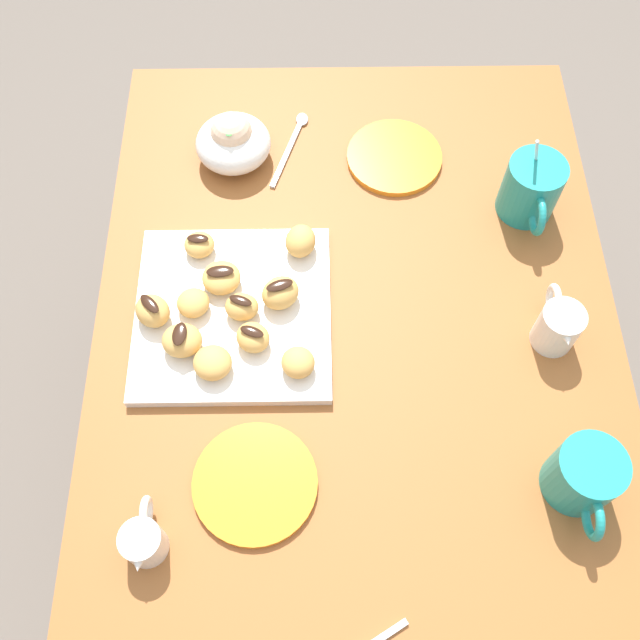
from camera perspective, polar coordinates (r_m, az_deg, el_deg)
The scene contains 29 objects.
ground_plane at distance 1.69m, azimuth 1.86°, elevation -11.94°, with size 8.00×8.00×0.00m, color #665B51.
dining_table at distance 1.14m, azimuth 2.69°, elevation -4.01°, with size 1.06×0.76×0.71m.
pastry_plate_square at distance 1.04m, azimuth -6.90°, elevation 0.56°, with size 0.28×0.28×0.02m, color silver.
coffee_mug_teal_left at distance 1.15m, azimuth 16.46°, elevation 10.02°, with size 0.13×0.09×0.15m.
coffee_mug_teal_right at distance 0.96m, azimuth 20.27°, elevation -11.51°, with size 0.12×0.09×0.09m.
cream_pitcher_white at distance 1.04m, azimuth 18.38°, elevation -0.39°, with size 0.10×0.06×0.07m.
ice_cream_bowl at distance 1.19m, azimuth -6.92°, elevation 13.91°, with size 0.12×0.12×0.09m.
chocolate_sauce_pitcher at distance 0.93m, azimuth -13.84°, elevation -16.66°, with size 0.09×0.05×0.06m.
saucer_orange_left at distance 1.21m, azimuth 5.91°, elevation 12.73°, with size 0.16×0.16×0.01m, color orange.
saucer_orange_right at distance 0.95m, azimuth -5.18°, elevation -12.78°, with size 0.16×0.16×0.01m, color orange.
loose_spoon_near_saucer at distance 1.23m, azimuth -2.17°, elevation 14.06°, with size 0.16×0.06×0.01m.
beignet_0 at distance 0.97m, azimuth -1.75°, elevation -3.39°, with size 0.05×0.05×0.03m, color #DBA351.
beignet_1 at distance 1.00m, azimuth -10.89°, elevation -1.61°, with size 0.05×0.06×0.04m, color #DBA351.
chocolate_drizzle_1 at distance 0.98m, azimuth -11.09°, elevation -1.09°, with size 0.04×0.02×0.01m, color black.
beignet_2 at distance 0.99m, azimuth -5.34°, elevation -1.39°, with size 0.05×0.04×0.03m, color #DBA351.
chocolate_drizzle_2 at distance 0.98m, azimuth -5.43°, elevation -0.92°, with size 0.03×0.02×0.01m, color black.
beignet_3 at distance 1.04m, azimuth -7.82°, elevation 3.34°, with size 0.06×0.06×0.03m, color #DBA351.
chocolate_drizzle_3 at distance 1.03m, azimuth -7.94°, elevation 3.85°, with size 0.04×0.02×0.01m, color black.
beignet_4 at distance 1.08m, azimuth -9.55°, elevation 5.91°, with size 0.04×0.04×0.03m, color #DBA351.
chocolate_drizzle_4 at distance 1.07m, azimuth -9.67°, elevation 6.39°, with size 0.03×0.02×0.01m, color black.
beignet_5 at distance 1.02m, azimuth -3.17°, elevation 2.17°, with size 0.06×0.05×0.04m, color #DBA351.
chocolate_drizzle_5 at distance 1.00m, azimuth -3.23°, elevation 2.77°, with size 0.04×0.02×0.01m, color black.
beignet_6 at distance 1.02m, azimuth -6.22°, elevation 1.04°, with size 0.05×0.04×0.03m, color #DBA351.
chocolate_drizzle_6 at distance 1.00m, azimuth -6.32°, elevation 1.55°, with size 0.03×0.01×0.01m, color black.
beignet_7 at distance 1.06m, azimuth -1.56°, elevation 6.28°, with size 0.04×0.05×0.04m, color #DBA351.
beignet_8 at distance 0.98m, azimuth -8.52°, elevation -3.38°, with size 0.05×0.05×0.03m, color #DBA351.
beignet_9 at distance 1.03m, azimuth -13.13°, elevation 0.71°, with size 0.05×0.05×0.04m, color #DBA351.
chocolate_drizzle_9 at distance 1.01m, azimuth -13.37°, elevation 1.27°, with size 0.04×0.02×0.01m, color black.
beignet_10 at distance 1.03m, azimuth -10.03°, elevation 1.34°, with size 0.05×0.05×0.03m, color #DBA351.
Camera 1 is at (0.46, -0.06, 1.62)m, focal length 40.34 mm.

